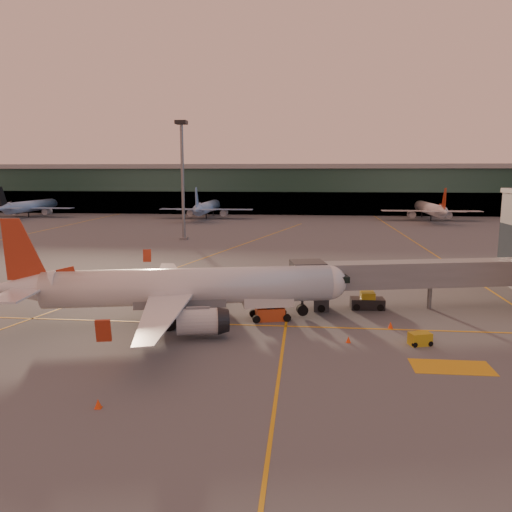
# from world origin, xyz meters

# --- Properties ---
(ground) EXTENTS (600.00, 600.00, 0.00)m
(ground) POSITION_xyz_m (0.00, 0.00, 0.00)
(ground) COLOR #4C4F54
(ground) RESTS_ON ground
(taxi_markings) EXTENTS (100.12, 173.00, 0.01)m
(taxi_markings) POSITION_xyz_m (-7.32, 44.49, 0.01)
(taxi_markings) COLOR orange
(taxi_markings) RESTS_ON ground
(terminal) EXTENTS (400.00, 20.00, 17.60)m
(terminal) POSITION_xyz_m (0.00, 141.79, 8.76)
(terminal) COLOR #19382D
(terminal) RESTS_ON ground
(mast_west_near) EXTENTS (2.40, 2.40, 25.60)m
(mast_west_near) POSITION_xyz_m (-20.00, 66.00, 14.86)
(mast_west_near) COLOR slate
(mast_west_near) RESTS_ON ground
(distant_aircraft_row) EXTENTS (225.00, 34.00, 13.00)m
(distant_aircraft_row) POSITION_xyz_m (-53.75, 118.00, 0.00)
(distant_aircraft_row) COLOR #7FA3D5
(distant_aircraft_row) RESTS_ON ground
(main_airplane) EXTENTS (34.33, 31.22, 10.45)m
(main_airplane) POSITION_xyz_m (-5.58, 5.41, 3.40)
(main_airplane) COLOR silver
(main_airplane) RESTS_ON ground
(jet_bridge) EXTENTS (31.16, 9.68, 5.39)m
(jet_bridge) POSITION_xyz_m (21.64, 13.36, 3.67)
(jet_bridge) COLOR slate
(jet_bridge) RESTS_ON ground
(catering_truck) EXTENTS (5.37, 3.36, 3.87)m
(catering_truck) POSITION_xyz_m (3.12, 7.08, 2.20)
(catering_truck) COLOR #B9411A
(catering_truck) RESTS_ON ground
(gpu_cart) EXTENTS (2.11, 1.62, 1.09)m
(gpu_cart) POSITION_xyz_m (16.69, 0.83, 0.53)
(gpu_cart) COLOR #B99B17
(gpu_cart) RESTS_ON ground
(pushback_tug) EXTENTS (3.63, 2.05, 1.84)m
(pushback_tug) POSITION_xyz_m (13.57, 12.20, 0.75)
(pushback_tug) COLOR black
(pushback_tug) RESTS_ON ground
(cone_nose) EXTENTS (0.49, 0.49, 0.62)m
(cone_nose) POSITION_xyz_m (14.95, 5.38, 0.30)
(cone_nose) COLOR #FF420D
(cone_nose) RESTS_ON ground
(cone_wing_right) EXTENTS (0.47, 0.47, 0.60)m
(cone_wing_right) POSITION_xyz_m (-6.04, -13.12, 0.29)
(cone_wing_right) COLOR #FF420D
(cone_wing_right) RESTS_ON ground
(cone_wing_left) EXTENTS (0.38, 0.38, 0.48)m
(cone_wing_left) POSITION_xyz_m (-7.10, 24.10, 0.23)
(cone_wing_left) COLOR #FF420D
(cone_wing_left) RESTS_ON ground
(cone_fwd) EXTENTS (0.43, 0.43, 0.54)m
(cone_fwd) POSITION_xyz_m (10.63, 0.89, 0.26)
(cone_fwd) COLOR #FF420D
(cone_fwd) RESTS_ON ground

